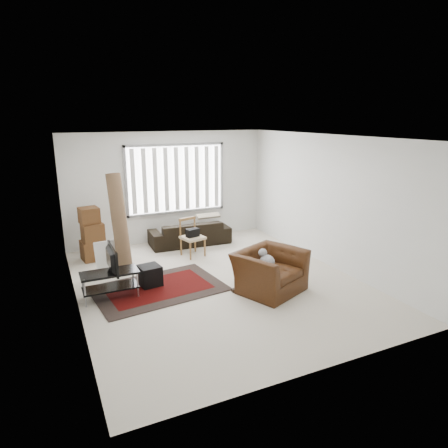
{
  "coord_description": "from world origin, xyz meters",
  "views": [
    {
      "loc": [
        -2.85,
        -6.4,
        3.05
      ],
      "look_at": [
        0.26,
        0.28,
        1.05
      ],
      "focal_mm": 32.0,
      "sensor_mm": 36.0,
      "label": 1
    }
  ],
  "objects_px": {
    "tv_stand": "(110,279)",
    "moving_boxes": "(92,236)",
    "side_chair": "(192,236)",
    "armchair": "(270,268)",
    "sofa": "(190,229)"
  },
  "relations": [
    {
      "from": "side_chair",
      "to": "sofa",
      "type": "bearing_deg",
      "value": 60.57
    },
    {
      "from": "side_chair",
      "to": "tv_stand",
      "type": "bearing_deg",
      "value": -157.86
    },
    {
      "from": "armchair",
      "to": "sofa",
      "type": "bearing_deg",
      "value": 73.55
    },
    {
      "from": "tv_stand",
      "to": "armchair",
      "type": "relative_size",
      "value": 0.67
    },
    {
      "from": "moving_boxes",
      "to": "armchair",
      "type": "distance_m",
      "value": 4.02
    },
    {
      "from": "tv_stand",
      "to": "moving_boxes",
      "type": "xyz_separation_m",
      "value": [
        -0.01,
        2.12,
        0.19
      ]
    },
    {
      "from": "tv_stand",
      "to": "armchair",
      "type": "height_order",
      "value": "armchair"
    },
    {
      "from": "sofa",
      "to": "armchair",
      "type": "distance_m",
      "value": 3.18
    },
    {
      "from": "tv_stand",
      "to": "side_chair",
      "type": "xyz_separation_m",
      "value": [
        2.05,
        1.45,
        0.12
      ]
    },
    {
      "from": "moving_boxes",
      "to": "side_chair",
      "type": "height_order",
      "value": "moving_boxes"
    },
    {
      "from": "side_chair",
      "to": "armchair",
      "type": "bearing_deg",
      "value": -88.88
    },
    {
      "from": "moving_boxes",
      "to": "tv_stand",
      "type": "bearing_deg",
      "value": -89.74
    },
    {
      "from": "moving_boxes",
      "to": "side_chair",
      "type": "distance_m",
      "value": 2.17
    },
    {
      "from": "tv_stand",
      "to": "moving_boxes",
      "type": "distance_m",
      "value": 2.13
    },
    {
      "from": "sofa",
      "to": "side_chair",
      "type": "xyz_separation_m",
      "value": [
        -0.24,
        -0.82,
        0.1
      ]
    }
  ]
}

